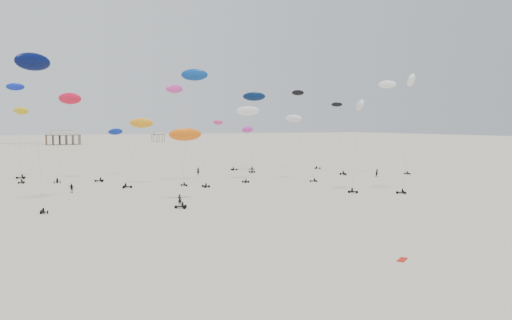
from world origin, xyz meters
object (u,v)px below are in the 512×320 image
rig_4 (176,104)px  spectator_0 (180,205)px  pavilion_main (63,138)px  pavilion_small (158,137)px  rig_0 (391,100)px

rig_4 → spectator_0: bearing=54.6°
pavilion_main → spectator_0: 262.99m
pavilion_small → rig_0: size_ratio=0.36×
pavilion_small → rig_0: rig_0 is taller
rig_0 → spectator_0: (-65.21, -23.76, -19.70)m
pavilion_small → spectator_0: pavilion_small is taller
spectator_0 → rig_4: bearing=-64.2°
pavilion_main → rig_0: 247.22m
pavilion_main → rig_0: rig_0 is taller
pavilion_small → pavilion_main: bearing=-156.8°
rig_0 → spectator_0: rig_0 is taller
spectator_0 → pavilion_small: bearing=-62.3°
pavilion_small → rig_0: 269.80m
pavilion_main → pavilion_small: (70.00, 30.00, -0.74)m
rig_0 → spectator_0: size_ratio=11.50×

